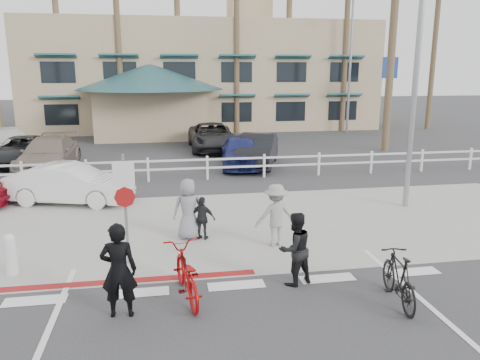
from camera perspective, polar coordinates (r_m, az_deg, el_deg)
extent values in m
plane|color=#333335|center=(9.53, 0.15, -14.35)|extent=(140.00, 140.00, 0.00)
cube|color=#333335|center=(7.84, 2.82, -20.98)|extent=(12.00, 16.00, 0.01)
cube|color=gray|center=(13.64, -3.09, -5.65)|extent=(22.00, 7.00, 0.01)
cube|color=#333335|center=(17.45, -4.62, -1.46)|extent=(40.00, 5.00, 0.01)
cube|color=#333335|center=(26.73, -6.46, 3.63)|extent=(50.00, 16.00, 0.01)
cube|color=maroon|center=(10.61, -17.58, -11.96)|extent=(7.00, 0.25, 0.02)
imported|color=#8D0707|center=(9.41, -6.61, -11.30)|extent=(0.96, 2.05, 1.04)
imported|color=black|center=(8.85, -14.57, -10.61)|extent=(0.67, 0.46, 1.79)
imported|color=black|center=(9.66, 18.79, -11.28)|extent=(0.72, 1.79, 1.04)
imported|color=black|center=(9.91, 6.71, -8.33)|extent=(0.92, 0.82, 1.58)
imported|color=gray|center=(11.98, 4.38, -4.31)|extent=(1.08, 0.66, 1.63)
imported|color=black|center=(12.46, -4.58, -4.70)|extent=(0.75, 0.55, 1.18)
imported|color=gray|center=(12.51, -6.31, -3.55)|extent=(0.85, 0.60, 1.65)
imported|color=silver|center=(16.80, -20.00, -0.44)|extent=(4.35, 2.51, 1.36)
imported|color=black|center=(24.90, -25.01, 3.30)|extent=(2.39, 4.83, 1.32)
imported|color=gray|center=(22.57, -22.28, 2.87)|extent=(2.28, 5.22, 1.49)
imported|color=navy|center=(21.81, 0.08, 3.53)|extent=(2.29, 4.57, 1.50)
imported|color=black|center=(22.08, 2.13, 3.65)|extent=(2.98, 4.82, 1.50)
imported|color=silver|center=(27.49, -26.00, 4.06)|extent=(3.47, 5.05, 1.36)
imported|color=#252428|center=(26.70, -3.40, 5.30)|extent=(2.53, 5.42, 1.50)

